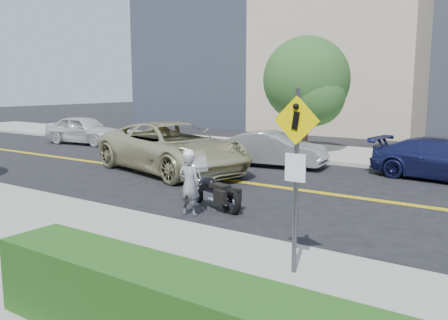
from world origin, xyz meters
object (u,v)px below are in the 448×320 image
motorcyclist (189,183)px  motorcycle (213,184)px  parked_car_white (84,130)px  pedestrian_sign (296,164)px  parked_car_silver (273,149)px  parked_car_blue (443,160)px  suv (173,147)px

motorcyclist → motorcycle: motorcyclist is taller
motorcyclist → parked_car_white: size_ratio=0.36×
pedestrian_sign → parked_car_silver: 11.26m
pedestrian_sign → motorcycle: size_ratio=1.42×
parked_car_blue → motorcyclist: bearing=159.5°
motorcyclist → suv: suv is taller
suv → parked_car_white: suv is taller
motorcycle → motorcyclist: bearing=-76.4°
motorcyclist → parked_car_blue: bearing=-127.4°
motorcycle → parked_car_white: bearing=170.4°
motorcyclist → parked_car_blue: motorcyclist is taller
pedestrian_sign → parked_car_blue: pedestrian_sign is taller
pedestrian_sign → motorcycle: pedestrian_sign is taller
motorcyclist → parked_car_silver: size_ratio=0.39×
motorcyclist → suv: (-4.21, 4.28, 0.10)m
suv → motorcyclist: bearing=-120.7°
parked_car_blue → parked_car_white: bearing=97.9°
parked_car_silver → parked_car_blue: bearing=-90.7°
pedestrian_sign → parked_car_white: bearing=150.0°
motorcycle → parked_car_white: size_ratio=0.46×
suv → parked_car_white: 10.31m
motorcycle → parked_car_white: 15.59m
parked_car_silver → parked_car_blue: parked_car_blue is taller
pedestrian_sign → suv: pedestrian_sign is taller
motorcycle → parked_car_silver: size_ratio=0.50×
suv → parked_car_blue: bearing=-49.8°
parked_car_white → parked_car_silver: bearing=-99.6°
motorcycle → parked_car_blue: 8.54m
parked_car_white → parked_car_silver: size_ratio=1.08×
motorcycle → suv: (-4.27, 3.35, 0.28)m
motorcycle → parked_car_blue: (4.26, 7.40, 0.05)m
parked_car_silver → pedestrian_sign: bearing=-158.2°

